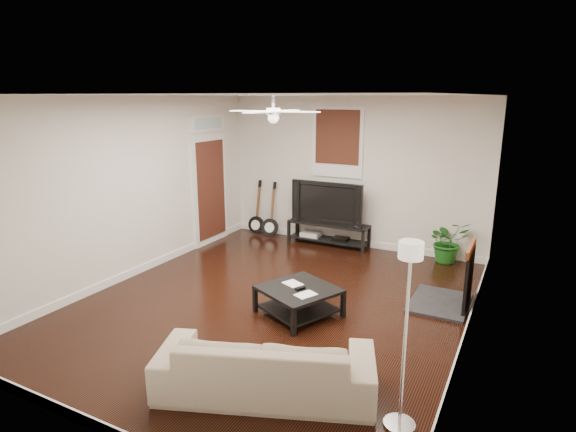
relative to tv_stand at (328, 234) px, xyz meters
The scene contains 14 objects.
room 3.04m from the tv_stand, 82.51° to the right, with size 5.01×6.01×2.81m.
brick_accent 3.56m from the tv_stand, 31.96° to the right, with size 0.02×2.20×2.80m, color #B05F38.
fireplace 3.13m from the tv_stand, 34.75° to the right, with size 0.80×1.10×0.92m, color black.
window_back 1.74m from the tv_stand, 71.00° to the left, with size 1.00×0.06×1.30m, color #401C11.
door_left 2.49m from the tv_stand, 157.21° to the right, with size 0.08×1.00×2.50m, color white.
tv_stand is the anchor object (origin of this frame).
tv 0.62m from the tv_stand, 90.00° to the left, with size 1.41×0.18×0.81m, color black.
coffee_table 3.07m from the tv_stand, 74.44° to the right, with size 0.87×0.87×0.37m, color black.
sofa 4.79m from the tv_stand, 74.42° to the right, with size 2.07×0.81×0.60m, color tan.
floor_lamp 5.23m from the tv_stand, 60.36° to the right, with size 0.28×0.28×1.69m, color white, non-canonical shape.
potted_plant 2.21m from the tv_stand, ahead, with size 0.67×0.58×0.74m, color #1C5F1B.
guitar_left 1.64m from the tv_stand, behind, with size 0.35×0.25×1.13m, color black, non-canonical shape.
guitar_right 1.30m from the tv_stand, behind, with size 0.35×0.25×1.13m, color black, non-canonical shape.
ceiling_fan 3.68m from the tv_stand, 82.51° to the right, with size 1.24×1.24×0.32m, color white, non-canonical shape.
Camera 1 is at (2.97, -5.31, 2.78)m, focal length 29.44 mm.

